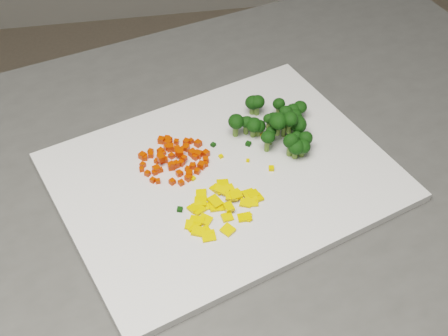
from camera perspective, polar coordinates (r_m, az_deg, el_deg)
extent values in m
cube|color=silver|center=(0.81, 0.00, -0.78)|extent=(0.50, 0.45, 0.01)
cube|color=red|center=(0.83, -1.67, 1.34)|extent=(0.01, 0.01, 0.01)
cube|color=red|center=(0.83, -7.46, 1.11)|extent=(0.01, 0.01, 0.01)
cube|color=red|center=(0.82, -6.17, 0.64)|extent=(0.01, 0.01, 0.01)
cube|color=red|center=(0.84, -6.73, 1.51)|extent=(0.01, 0.01, 0.01)
cube|color=red|center=(0.80, -3.28, -0.90)|extent=(0.01, 0.01, 0.01)
cube|color=red|center=(0.85, -5.11, 2.57)|extent=(0.01, 0.01, 0.01)
cube|color=red|center=(0.84, -5.25, 1.90)|extent=(0.01, 0.01, 0.01)
cube|color=red|center=(0.83, -6.70, 1.19)|extent=(0.01, 0.01, 0.01)
cube|color=red|center=(0.81, -6.37, -0.42)|extent=(0.01, 0.01, 0.01)
cube|color=red|center=(0.83, -5.60, 1.35)|extent=(0.01, 0.01, 0.01)
cube|color=red|center=(0.84, -3.47, 1.99)|extent=(0.01, 0.01, 0.01)
cube|color=red|center=(0.80, -2.46, -0.29)|extent=(0.01, 0.01, 0.01)
cube|color=red|center=(0.81, -7.01, -0.49)|extent=(0.01, 0.01, 0.01)
cube|color=red|center=(0.80, -3.20, -0.54)|extent=(0.01, 0.01, 0.01)
cube|color=red|center=(0.84, -3.48, 1.83)|extent=(0.01, 0.01, 0.01)
cube|color=red|center=(0.81, -2.90, 0.19)|extent=(0.01, 0.01, 0.01)
cube|color=red|center=(0.82, -2.63, 1.03)|extent=(0.01, 0.01, 0.01)
cube|color=red|center=(0.79, -4.76, -1.26)|extent=(0.01, 0.01, 0.01)
cube|color=red|center=(0.83, -7.25, 0.95)|extent=(0.01, 0.01, 0.01)
cube|color=red|center=(0.85, -4.37, 2.41)|extent=(0.01, 0.01, 0.01)
cube|color=red|center=(0.82, -1.68, 0.74)|extent=(0.01, 0.01, 0.01)
cube|color=red|center=(0.80, -6.06, -1.20)|extent=(0.01, 0.01, 0.01)
cube|color=red|center=(0.81, -6.20, -0.29)|extent=(0.01, 0.01, 0.01)
cube|color=red|center=(0.83, -4.82, 1.11)|extent=(0.01, 0.01, 0.01)
cube|color=red|center=(0.85, -5.22, 2.72)|extent=(0.01, 0.01, 0.01)
cube|color=red|center=(0.85, -3.44, 2.40)|extent=(0.01, 0.01, 0.01)
cube|color=red|center=(0.80, -4.01, -0.51)|extent=(0.01, 0.01, 0.01)
cube|color=red|center=(0.83, -5.83, 1.16)|extent=(0.01, 0.01, 0.01)
cube|color=red|center=(0.81, -2.80, 0.25)|extent=(0.01, 0.01, 0.01)
cube|color=red|center=(0.81, -4.85, 0.14)|extent=(0.01, 0.01, 0.01)
cube|color=red|center=(0.81, -4.83, 0.27)|extent=(0.01, 0.01, 0.01)
cube|color=red|center=(0.81, -5.81, 0.89)|extent=(0.01, 0.01, 0.01)
cube|color=red|center=(0.84, -2.39, 2.25)|extent=(0.01, 0.01, 0.01)
cube|color=red|center=(0.81, -5.83, -0.18)|extent=(0.01, 0.01, 0.01)
cube|color=red|center=(0.84, -4.92, 1.87)|extent=(0.01, 0.01, 0.01)
cube|color=red|center=(0.85, -3.04, 2.48)|extent=(0.01, 0.01, 0.01)
cube|color=red|center=(0.85, -5.76, 2.55)|extent=(0.01, 0.01, 0.01)
cube|color=red|center=(0.80, -4.68, 0.32)|extent=(0.01, 0.01, 0.01)
cube|color=red|center=(0.82, -7.43, 0.28)|extent=(0.01, 0.01, 0.01)
cube|color=red|center=(0.80, -6.53, -1.11)|extent=(0.01, 0.01, 0.01)
cube|color=red|center=(0.82, -5.71, 0.85)|extent=(0.01, 0.01, 0.01)
cube|color=red|center=(0.82, -3.91, 0.48)|extent=(0.01, 0.01, 0.01)
cube|color=red|center=(0.83, -2.36, 1.26)|extent=(0.01, 0.01, 0.01)
cube|color=red|center=(0.81, -6.19, -0.12)|extent=(0.01, 0.01, 0.01)
cube|color=red|center=(0.80, -4.14, -0.50)|extent=(0.01, 0.01, 0.01)
cube|color=red|center=(0.83, -5.80, 1.53)|extent=(0.01, 0.01, 0.01)
cube|color=red|center=(0.81, -3.35, -0.08)|extent=(0.01, 0.01, 0.01)
cube|color=red|center=(0.81, -4.44, 0.32)|extent=(0.01, 0.01, 0.01)
cube|color=red|center=(0.79, -3.94, -1.35)|extent=(0.01, 0.01, 0.01)
cube|color=red|center=(0.84, -5.15, 2.27)|extent=(0.01, 0.01, 0.01)
cube|color=red|center=(0.83, -2.88, 1.37)|extent=(0.01, 0.01, 0.01)
cube|color=red|center=(0.82, -4.25, 1.44)|extent=(0.01, 0.01, 0.01)
cube|color=red|center=(0.82, -4.00, 1.37)|extent=(0.01, 0.01, 0.01)
cube|color=red|center=(0.83, -3.85, 1.75)|extent=(0.01, 0.01, 0.01)
cube|color=red|center=(0.84, -4.31, 1.74)|extent=(0.01, 0.01, 0.01)
cube|color=red|center=(0.81, -7.55, -0.12)|extent=(0.01, 0.01, 0.01)
cube|color=red|center=(0.81, -2.07, 0.25)|extent=(0.01, 0.01, 0.01)
cube|color=red|center=(0.81, -1.71, 0.34)|extent=(0.01, 0.01, 0.01)
cube|color=red|center=(0.82, -5.40, 0.76)|extent=(0.01, 0.01, 0.01)
cube|color=red|center=(0.82, -3.66, 0.90)|extent=(0.01, 0.01, 0.01)
cube|color=#F1B10C|center=(0.76, -2.27, -3.92)|extent=(0.02, 0.02, 0.00)
cube|color=#F1B10C|center=(0.78, -2.10, -2.32)|extent=(0.02, 0.01, 0.01)
cube|color=#F1B10C|center=(0.75, -2.45, -4.79)|extent=(0.02, 0.02, 0.01)
cube|color=#F1B10C|center=(0.74, -2.82, -5.33)|extent=(0.02, 0.02, 0.01)
cube|color=#F1B10C|center=(0.75, -1.74, -4.76)|extent=(0.02, 0.02, 0.01)
cube|color=#F1B10C|center=(0.77, 2.57, -3.12)|extent=(0.02, 0.02, 0.01)
cube|color=#F1B10C|center=(0.77, -2.15, -3.09)|extent=(0.02, 0.02, 0.01)
cube|color=#F1B10C|center=(0.77, 1.99, -3.23)|extent=(0.02, 0.02, 0.01)
cube|color=#F1B10C|center=(0.74, 0.35, -5.70)|extent=(0.02, 0.02, 0.01)
cube|color=#F1B10C|center=(0.75, 1.90, -4.51)|extent=(0.02, 0.01, 0.01)
cube|color=#F1B10C|center=(0.78, -0.21, -2.03)|extent=(0.02, 0.02, 0.01)
cube|color=#F1B10C|center=(0.78, 0.50, -2.04)|extent=(0.02, 0.02, 0.01)
cube|color=#F1B10C|center=(0.77, 1.09, -2.52)|extent=(0.02, 0.01, 0.01)
cube|color=#F1B10C|center=(0.75, -2.98, -5.24)|extent=(0.02, 0.02, 0.01)
cube|color=#F1B10C|center=(0.78, -0.61, -1.96)|extent=(0.02, 0.02, 0.01)
cube|color=#F1B10C|center=(0.78, 1.04, -2.42)|extent=(0.02, 0.02, 0.01)
cube|color=#F1B10C|center=(0.76, 0.44, -3.57)|extent=(0.01, 0.02, 0.00)
cube|color=#F1B10C|center=(0.77, -1.27, -3.46)|extent=(0.01, 0.01, 0.00)
cube|color=#F1B10C|center=(0.76, -0.65, -3.59)|extent=(0.02, 0.01, 0.01)
cube|color=#F1B10C|center=(0.76, -2.81, -3.71)|extent=(0.02, 0.02, 0.01)
cube|color=#F1B10C|center=(0.74, -1.61, -5.77)|extent=(0.02, 0.02, 0.01)
cube|color=#F1B10C|center=(0.76, -0.82, -3.06)|extent=(0.02, 0.02, 0.01)
cube|color=#F1B10C|center=(0.74, -2.37, -5.82)|extent=(0.02, 0.02, 0.01)
cube|color=#F1B10C|center=(0.78, 2.70, -2.41)|extent=(0.02, 0.02, 0.01)
cube|color=#F1B10C|center=(0.75, 0.30, -4.53)|extent=(0.02, 0.01, 0.01)
cube|color=#F1B10C|center=(0.77, 0.70, -2.60)|extent=(0.02, 0.01, 0.01)
cube|color=#F1B10C|center=(0.79, -0.12, -1.42)|extent=(0.02, 0.01, 0.01)
cube|color=#F1B10C|center=(0.75, 2.13, -4.54)|extent=(0.01, 0.01, 0.00)
cube|color=#F1B10C|center=(0.73, -1.42, -6.24)|extent=(0.02, 0.02, 0.01)
cube|color=#F1B10C|center=(0.78, 2.28, -2.37)|extent=(0.02, 0.02, 0.01)
cube|color=#F1B10C|center=(0.77, -2.41, -3.44)|extent=(0.02, 0.02, 0.00)
cube|color=#F1B10C|center=(0.78, 3.11, -2.71)|extent=(0.01, 0.02, 0.01)
cube|color=red|center=(0.80, -3.24, -0.98)|extent=(0.01, 0.01, 0.00)
cube|color=#F1B10C|center=(0.80, -2.85, -0.96)|extent=(0.01, 0.01, 0.00)
cube|color=black|center=(0.76, -4.06, -3.79)|extent=(0.01, 0.01, 0.00)
cube|color=#F1B10C|center=(0.81, 4.35, -0.03)|extent=(0.01, 0.01, 0.00)
cube|color=#F1B10C|center=(0.86, 3.62, 3.05)|extent=(0.01, 0.01, 0.00)
cube|color=#F1B10C|center=(0.83, -0.28, 1.08)|extent=(0.01, 0.01, 0.00)
cube|color=black|center=(0.84, 2.24, 2.23)|extent=(0.01, 0.01, 0.00)
cube|color=black|center=(0.84, -1.00, 2.14)|extent=(0.01, 0.01, 0.00)
cube|color=#F1B10C|center=(0.82, 2.19, 0.69)|extent=(0.01, 0.01, 0.00)
cube|color=black|center=(0.88, 2.81, 4.20)|extent=(0.01, 0.01, 0.01)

